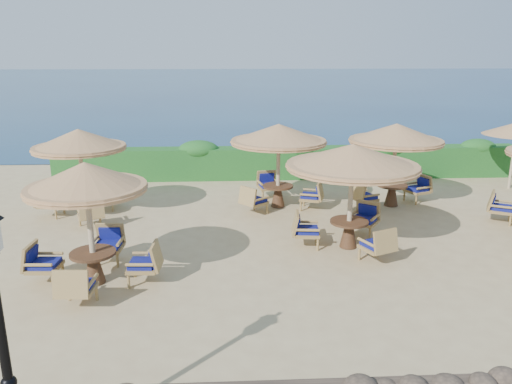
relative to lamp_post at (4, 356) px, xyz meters
The scene contains 9 objects.
ground 8.47m from the lamp_post, 54.78° to the left, with size 120.00×120.00×0.00m, color tan.
sea 76.97m from the lamp_post, 86.42° to the left, with size 160.00×160.00×0.00m, color #0B274B.
hedge 14.83m from the lamp_post, 71.08° to the left, with size 18.00×0.90×1.20m, color #194F1D.
lamp_post is the anchor object (origin of this frame).
cafe_set_0 5.03m from the lamp_post, 94.71° to the left, with size 2.83×2.83×2.65m.
cafe_set_1 8.69m from the lamp_post, 50.83° to the left, with size 3.27×3.27×2.65m.
cafe_set_3 9.69m from the lamp_post, 100.94° to the left, with size 2.77×2.76×2.65m.
cafe_set_4 11.00m from the lamp_post, 68.55° to the left, with size 3.00×3.00×2.65m.
cafe_set_5 12.72m from the lamp_post, 52.90° to the left, with size 2.93×2.93×2.65m.
Camera 1 is at (-2.26, -11.75, 4.80)m, focal length 35.00 mm.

